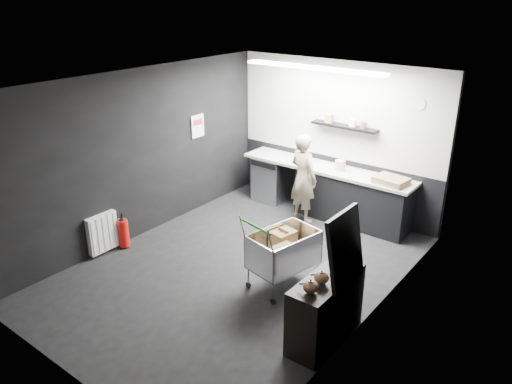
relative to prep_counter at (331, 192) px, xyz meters
The scene contains 22 objects.
floor 2.47m from the prep_counter, 93.20° to the right, with size 5.50×5.50×0.00m, color black.
ceiling 3.30m from the prep_counter, 93.20° to the right, with size 5.50×5.50×0.00m, color white.
wall_back 0.96m from the prep_counter, 112.30° to the left, with size 5.50×5.50×0.00m, color black.
wall_front 5.25m from the prep_counter, 91.50° to the right, with size 5.50×5.50×0.00m, color black.
wall_left 3.35m from the prep_counter, 131.43° to the right, with size 5.50×5.50×0.00m, color black.
wall_right 3.18m from the prep_counter, 52.38° to the right, with size 5.50×5.50×0.00m, color black.
kitchen_wall_panel 1.43m from the prep_counter, 113.58° to the left, with size 3.95×0.02×1.70m, color silver.
dado_panel 0.34m from the prep_counter, 113.58° to the left, with size 3.95×0.02×1.00m, color black.
floating_shelf 1.18m from the prep_counter, 72.13° to the left, with size 1.20×0.22×0.04m, color black.
wall_clock 2.13m from the prep_counter, 13.36° to the left, with size 0.20×0.20×0.03m, color white.
poster 2.63m from the prep_counter, 152.11° to the right, with size 0.02×0.30×0.40m, color white.
poster_red_band 2.66m from the prep_counter, 152.05° to the right, with size 0.01×0.22×0.10m, color red.
radiator 3.92m from the prep_counter, 122.01° to the right, with size 0.10×0.50×0.60m, color white.
ceiling_strip 2.29m from the prep_counter, 103.37° to the right, with size 2.40×0.20×0.04m, color white.
prep_counter is the anchor object (origin of this frame).
person 0.64m from the prep_counter, 124.64° to the right, with size 0.57×0.38×1.58m, color beige.
shopping_cart 2.45m from the prep_counter, 75.63° to the right, with size 0.77×1.09×1.08m.
sideboard 3.41m from the prep_counter, 61.04° to the right, with size 0.47×1.09×1.64m.
fire_extinguisher 3.61m from the prep_counter, 123.44° to the right, with size 0.17×0.17×0.55m.
cardboard_box 1.19m from the prep_counter, ahead, with size 0.51×0.39×0.10m, color #93754E.
pink_tub 0.55m from the prep_counter, ahead, with size 0.18×0.18×0.18m, color beige.
white_container 0.74m from the prep_counter, behind, with size 0.17×0.13×0.15m, color white.
Camera 1 is at (4.04, -4.84, 3.81)m, focal length 35.00 mm.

